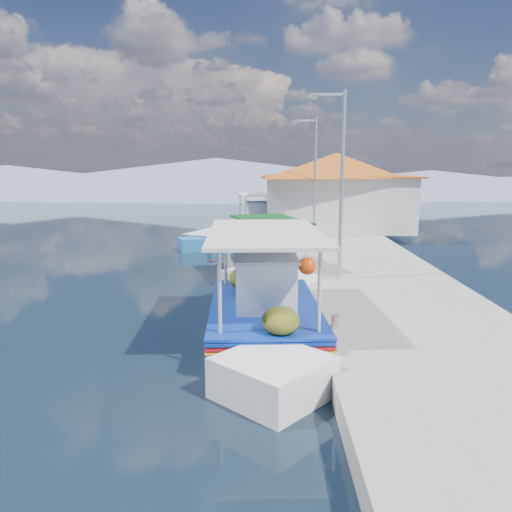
{
  "coord_description": "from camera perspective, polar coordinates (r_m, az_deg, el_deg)",
  "views": [
    {
      "loc": [
        2.23,
        -13.83,
        4.2
      ],
      "look_at": [
        1.86,
        1.73,
        1.3
      ],
      "focal_mm": 34.32,
      "sensor_mm": 36.0,
      "label": 1
    }
  ],
  "objects": [
    {
      "name": "lamp_post_far",
      "position": [
        24.94,
        6.7,
        9.69
      ],
      "size": [
        1.21,
        0.14,
        6.0
      ],
      "color": "#A5A8AD",
      "rests_on": "quay"
    },
    {
      "name": "caique_green_canopy",
      "position": [
        18.15,
        1.67,
        -1.6
      ],
      "size": [
        3.41,
        6.41,
        2.53
      ],
      "rotation": [
        0.0,
        0.0,
        -0.33
      ],
      "color": "white",
      "rests_on": "ground"
    },
    {
      "name": "harbor_building",
      "position": [
        29.14,
        9.26,
        7.62
      ],
      "size": [
        10.49,
        10.49,
        4.4
      ],
      "color": "white",
      "rests_on": "quay"
    },
    {
      "name": "main_caique",
      "position": [
        12.2,
        1.02,
        -6.77
      ],
      "size": [
        2.91,
        8.94,
        2.95
      ],
      "rotation": [
        0.0,
        0.0,
        -0.06
      ],
      "color": "white",
      "rests_on": "ground"
    },
    {
      "name": "lamp_post_near",
      "position": [
        16.0,
        9.67,
        9.16
      ],
      "size": [
        1.21,
        0.14,
        6.0
      ],
      "color": "#A5A8AD",
      "rests_on": "quay"
    },
    {
      "name": "bollards",
      "position": [
        19.47,
        5.96,
        -0.01
      ],
      "size": [
        0.2,
        17.2,
        0.3
      ],
      "color": "#A5A8AD",
      "rests_on": "quay"
    },
    {
      "name": "mountain_ridge",
      "position": [
        70.0,
        4.94,
        8.75
      ],
      "size": [
        171.4,
        96.0,
        5.5
      ],
      "color": "slate",
      "rests_on": "ground"
    },
    {
      "name": "ground",
      "position": [
        14.63,
        -7.51,
        -6.23
      ],
      "size": [
        160.0,
        160.0,
        0.0
      ],
      "primitive_type": "plane",
      "color": "black",
      "rests_on": "ground"
    },
    {
      "name": "caique_far",
      "position": [
        31.59,
        0.04,
        3.83
      ],
      "size": [
        2.99,
        7.63,
        2.7
      ],
      "rotation": [
        0.0,
        0.0,
        -0.15
      ],
      "color": "white",
      "rests_on": "ground"
    },
    {
      "name": "quay",
      "position": [
        20.55,
        11.62,
        -0.74
      ],
      "size": [
        5.0,
        44.0,
        0.5
      ],
      "primitive_type": "cube",
      "color": "gray",
      "rests_on": "ground"
    },
    {
      "name": "caique_blue_hull",
      "position": [
        26.37,
        -5.01,
        1.99
      ],
      "size": [
        3.35,
        5.56,
        1.08
      ],
      "rotation": [
        0.0,
        0.0,
        0.42
      ],
      "color": "#1D6CAE",
      "rests_on": "ground"
    }
  ]
}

